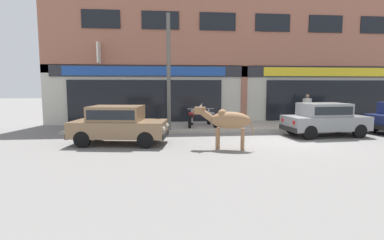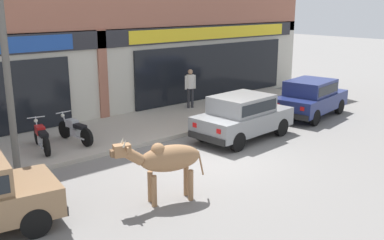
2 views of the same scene
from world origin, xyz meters
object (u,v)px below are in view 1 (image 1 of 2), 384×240
motorcycle_0 (191,119)px  car_0 (324,118)px  utility_pole (169,73)px  car_1 (118,123)px  pedestrian (307,105)px  cow (227,121)px  motorcycle_1 (212,119)px

motorcycle_0 → car_0: bearing=-26.4°
car_0 → utility_pole: 7.27m
car_0 → motorcycle_0: bearing=153.6°
car_0 → car_1: same height
car_0 → motorcycle_0: (-5.63, 2.79, -0.29)m
pedestrian → motorcycle_0: bearing=-169.5°
cow → car_0: size_ratio=0.56×
cow → car_1: (-3.93, 1.28, -0.19)m
cow → pedestrian: bearing=45.8°
cow → motorcycle_0: (-0.79, 4.98, -0.48)m
motorcycle_1 → cow: bearing=-93.5°
pedestrian → utility_pole: bearing=-163.6°
car_0 → motorcycle_1: size_ratio=2.04×
motorcycle_0 → utility_pole: bearing=-136.4°
car_0 → motorcycle_0: size_ratio=2.06×
car_0 → utility_pole: size_ratio=0.69×
car_1 → motorcycle_1: 5.68m
cow → motorcycle_0: bearing=99.0°
pedestrian → motorcycle_1: bearing=-168.2°
utility_pole → car_0: bearing=-14.0°
motorcycle_0 → utility_pole: size_ratio=0.33×
cow → motorcycle_1: bearing=86.5°
pedestrian → utility_pole: utility_pole is taller
cow → pedestrian: 8.71m
cow → car_0: bearing=24.4°
car_0 → pedestrian: pedestrian is taller
cow → motorcycle_1: 5.07m
cow → motorcycle_0: 5.07m
motorcycle_0 → utility_pole: 2.80m
car_1 → motorcycle_0: size_ratio=2.10×
car_1 → pedestrian: (10.00, 4.97, 0.31)m
car_1 → motorcycle_0: 4.87m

